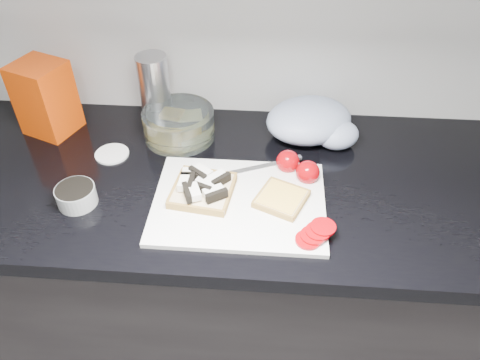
% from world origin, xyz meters
% --- Properties ---
extents(base_cabinet, '(3.50, 0.60, 0.86)m').
position_xyz_m(base_cabinet, '(0.00, 1.20, 0.43)').
color(base_cabinet, black).
rests_on(base_cabinet, ground).
extents(countertop, '(3.50, 0.64, 0.04)m').
position_xyz_m(countertop, '(0.00, 1.20, 0.88)').
color(countertop, black).
rests_on(countertop, base_cabinet).
extents(cutting_board, '(0.40, 0.30, 0.01)m').
position_xyz_m(cutting_board, '(0.14, 1.09, 0.91)').
color(cutting_board, white).
rests_on(cutting_board, countertop).
extents(bread_left, '(0.16, 0.16, 0.04)m').
position_xyz_m(bread_left, '(0.05, 1.11, 0.93)').
color(bread_left, beige).
rests_on(bread_left, cutting_board).
extents(bread_right, '(0.15, 0.15, 0.02)m').
position_xyz_m(bread_right, '(0.24, 1.10, 0.92)').
color(bread_right, beige).
rests_on(bread_right, cutting_board).
extents(tomato_slices, '(0.10, 0.10, 0.02)m').
position_xyz_m(tomato_slices, '(0.31, 1.00, 0.92)').
color(tomato_slices, '#990309').
rests_on(tomato_slices, cutting_board).
extents(knife, '(0.20, 0.09, 0.01)m').
position_xyz_m(knife, '(0.21, 1.23, 0.92)').
color(knife, '#BABABE').
rests_on(knife, cutting_board).
extents(seed_tub, '(0.09, 0.09, 0.05)m').
position_xyz_m(seed_tub, '(-0.24, 1.07, 0.93)').
color(seed_tub, gray).
rests_on(seed_tub, countertop).
extents(tub_lid, '(0.11, 0.11, 0.01)m').
position_xyz_m(tub_lid, '(-0.21, 1.26, 0.90)').
color(tub_lid, white).
rests_on(tub_lid, countertop).
extents(glass_bowl, '(0.19, 0.19, 0.08)m').
position_xyz_m(glass_bowl, '(-0.05, 1.35, 0.94)').
color(glass_bowl, silver).
rests_on(glass_bowl, countertop).
extents(bread_bag, '(0.16, 0.16, 0.20)m').
position_xyz_m(bread_bag, '(-0.41, 1.36, 1.00)').
color(bread_bag, '#D24403').
rests_on(bread_bag, countertop).
extents(steel_canister, '(0.09, 0.09, 0.20)m').
position_xyz_m(steel_canister, '(-0.12, 1.42, 1.00)').
color(steel_canister, '#B2B2B7').
rests_on(steel_canister, countertop).
extents(grocery_bag, '(0.29, 0.26, 0.10)m').
position_xyz_m(grocery_bag, '(0.32, 1.38, 0.95)').
color(grocery_bag, '#A8B6CF').
rests_on(grocery_bag, countertop).
extents(whole_tomatoes, '(0.11, 0.10, 0.06)m').
position_xyz_m(whole_tomatoes, '(0.28, 1.21, 0.93)').
color(whole_tomatoes, '#990309').
rests_on(whole_tomatoes, countertop).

